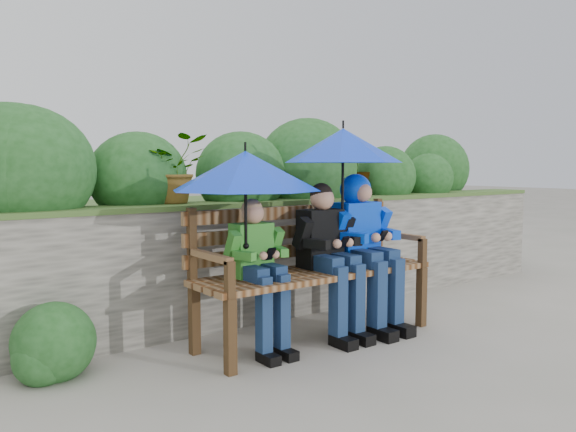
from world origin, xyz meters
TOP-DOWN VIEW (x-y plane):
  - ground at (0.00, 0.00)m, footprint 60.00×60.00m
  - garden_backdrop at (-0.13, 1.56)m, footprint 8.00×2.86m
  - park_bench at (0.17, 0.05)m, footprint 1.97×0.58m
  - boy_left at (-0.36, -0.04)m, footprint 0.43×0.50m
  - boy_middle at (0.28, -0.05)m, footprint 0.50×0.58m
  - boy_right at (0.67, -0.04)m, footprint 0.55×0.67m
  - umbrella_left at (-0.46, -0.03)m, footprint 1.04×1.04m
  - umbrella_right at (0.44, -0.02)m, footprint 0.92×0.92m

SIDE VIEW (x-z plane):
  - ground at x=0.00m, z-range 0.00..0.00m
  - park_bench at x=0.17m, z-range 0.07..1.11m
  - boy_left at x=-0.36m, z-range 0.09..1.19m
  - garden_backdrop at x=-0.13m, z-range -0.24..1.58m
  - boy_middle at x=0.28m, z-range 0.08..1.28m
  - boy_right at x=0.67m, z-range 0.13..1.39m
  - umbrella_left at x=-0.46m, z-range 0.93..1.66m
  - umbrella_right at x=0.44m, z-range 1.03..1.94m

